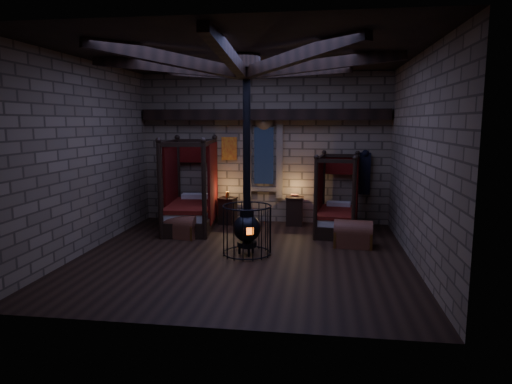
# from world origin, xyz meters

# --- Properties ---
(room) EXTENTS (7.02, 7.02, 4.29)m
(room) POSITION_xyz_m (-0.00, 0.09, 3.74)
(room) COLOR black
(room) RESTS_ON ground
(bed_left) EXTENTS (1.42, 2.38, 2.37)m
(bed_left) POSITION_xyz_m (-1.84, 2.34, 0.59)
(bed_left) COLOR black
(bed_left) RESTS_ON ground
(bed_right) EXTENTS (1.20, 1.99, 1.99)m
(bed_right) POSITION_xyz_m (2.05, 2.47, 0.49)
(bed_right) COLOR black
(bed_right) RESTS_ON ground
(trunk_left) EXTENTS (0.89, 0.65, 0.60)m
(trunk_left) POSITION_xyz_m (-1.79, 1.33, 0.26)
(trunk_left) COLOR brown
(trunk_left) RESTS_ON ground
(trunk_right) EXTENTS (0.91, 0.62, 0.63)m
(trunk_right) POSITION_xyz_m (2.37, 1.07, 0.28)
(trunk_right) COLOR brown
(trunk_right) RESTS_ON ground
(nightstand_left) EXTENTS (0.54, 0.53, 0.92)m
(nightstand_left) POSITION_xyz_m (-0.97, 3.01, 0.39)
(nightstand_left) COLOR black
(nightstand_left) RESTS_ON ground
(nightstand_right) EXTENTS (0.50, 0.48, 0.87)m
(nightstand_right) POSITION_xyz_m (0.91, 3.12, 0.41)
(nightstand_right) COLOR black
(nightstand_right) RESTS_ON ground
(stove) EXTENTS (1.06, 1.06, 4.05)m
(stove) POSITION_xyz_m (0.05, 0.10, 0.64)
(stove) COLOR black
(stove) RESTS_ON ground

